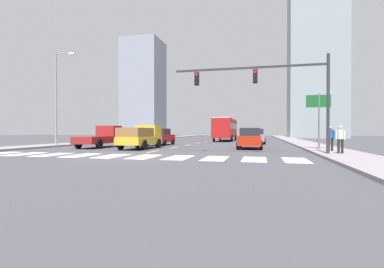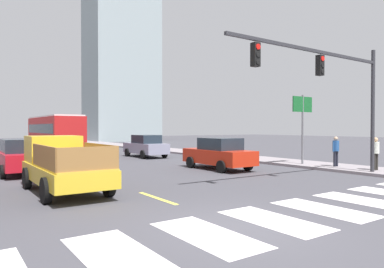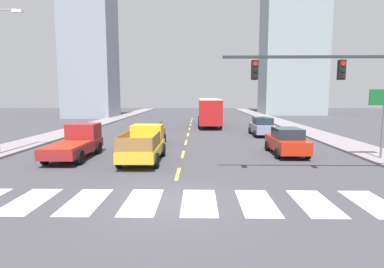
% 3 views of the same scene
% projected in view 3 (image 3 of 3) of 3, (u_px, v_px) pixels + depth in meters
% --- Properties ---
extents(ground_plane, '(160.00, 160.00, 0.00)m').
position_uv_depth(ground_plane, '(171.00, 202.00, 11.09)').
color(ground_plane, '#403F45').
extents(sidewalk_right, '(3.03, 110.00, 0.15)m').
position_uv_depth(sidewalk_right, '(320.00, 135.00, 28.70)').
color(sidewalk_right, gray).
rests_on(sidewalk_right, ground).
extents(sidewalk_left, '(3.03, 110.00, 0.15)m').
position_uv_depth(sidewalk_left, '(58.00, 135.00, 29.18)').
color(sidewalk_left, gray).
rests_on(sidewalk_left, ground).
extents(crosswalk_stripe_2, '(1.23, 2.86, 0.01)m').
position_uv_depth(crosswalk_stripe_2, '(29.00, 201.00, 11.19)').
color(crosswalk_stripe_2, silver).
rests_on(crosswalk_stripe_2, ground).
extents(crosswalk_stripe_3, '(1.23, 2.86, 0.01)m').
position_uv_depth(crosswalk_stripe_3, '(85.00, 201.00, 11.15)').
color(crosswalk_stripe_3, silver).
rests_on(crosswalk_stripe_3, ground).
extents(crosswalk_stripe_4, '(1.23, 2.86, 0.01)m').
position_uv_depth(crosswalk_stripe_4, '(142.00, 202.00, 11.11)').
color(crosswalk_stripe_4, silver).
rests_on(crosswalk_stripe_4, ground).
extents(crosswalk_stripe_5, '(1.23, 2.86, 0.01)m').
position_uv_depth(crosswalk_stripe_5, '(199.00, 202.00, 11.07)').
color(crosswalk_stripe_5, silver).
rests_on(crosswalk_stripe_5, ground).
extents(crosswalk_stripe_6, '(1.23, 2.86, 0.01)m').
position_uv_depth(crosswalk_stripe_6, '(257.00, 202.00, 11.03)').
color(crosswalk_stripe_6, silver).
rests_on(crosswalk_stripe_6, ground).
extents(crosswalk_stripe_7, '(1.23, 2.86, 0.01)m').
position_uv_depth(crosswalk_stripe_7, '(314.00, 203.00, 10.99)').
color(crosswalk_stripe_7, silver).
rests_on(crosswalk_stripe_7, ground).
extents(crosswalk_stripe_8, '(1.23, 2.86, 0.01)m').
position_uv_depth(crosswalk_stripe_8, '(373.00, 203.00, 10.95)').
color(crosswalk_stripe_8, silver).
rests_on(crosswalk_stripe_8, ground).
extents(lane_dash_0, '(0.16, 2.40, 0.01)m').
position_uv_depth(lane_dash_0, '(178.00, 174.00, 15.06)').
color(lane_dash_0, '#E0D046').
rests_on(lane_dash_0, ground).
extents(lane_dash_1, '(0.16, 2.40, 0.01)m').
position_uv_depth(lane_dash_1, '(183.00, 154.00, 20.02)').
color(lane_dash_1, '#E0D046').
rests_on(lane_dash_1, ground).
extents(lane_dash_2, '(0.16, 2.40, 0.01)m').
position_uv_depth(lane_dash_2, '(186.00, 142.00, 24.98)').
color(lane_dash_2, '#E0D046').
rests_on(lane_dash_2, ground).
extents(lane_dash_3, '(0.16, 2.40, 0.01)m').
position_uv_depth(lane_dash_3, '(188.00, 135.00, 29.94)').
color(lane_dash_3, '#E0D046').
rests_on(lane_dash_3, ground).
extents(lane_dash_4, '(0.16, 2.40, 0.01)m').
position_uv_depth(lane_dash_4, '(189.00, 129.00, 34.90)').
color(lane_dash_4, '#E0D046').
rests_on(lane_dash_4, ground).
extents(lane_dash_5, '(0.16, 2.40, 0.01)m').
position_uv_depth(lane_dash_5, '(191.00, 125.00, 39.86)').
color(lane_dash_5, '#E0D046').
rests_on(lane_dash_5, ground).
extents(lane_dash_6, '(0.16, 2.40, 0.01)m').
position_uv_depth(lane_dash_6, '(191.00, 121.00, 44.82)').
color(lane_dash_6, '#E0D046').
rests_on(lane_dash_6, ground).
extents(lane_dash_7, '(0.16, 2.40, 0.01)m').
position_uv_depth(lane_dash_7, '(192.00, 119.00, 49.78)').
color(lane_dash_7, '#E0D046').
rests_on(lane_dash_7, ground).
extents(pickup_stakebed, '(2.18, 5.20, 1.96)m').
position_uv_depth(pickup_stakebed, '(144.00, 144.00, 18.10)').
color(pickup_stakebed, gold).
rests_on(pickup_stakebed, ground).
extents(pickup_dark, '(2.18, 5.20, 1.96)m').
position_uv_depth(pickup_dark, '(77.00, 142.00, 18.96)').
color(pickup_dark, maroon).
rests_on(pickup_dark, ground).
extents(city_bus, '(2.72, 10.80, 3.32)m').
position_uv_depth(city_bus, '(209.00, 110.00, 37.96)').
color(city_bus, red).
rests_on(city_bus, ground).
extents(sedan_near_right, '(2.02, 4.40, 1.72)m').
position_uv_depth(sedan_near_right, '(151.00, 133.00, 23.83)').
color(sedan_near_right, red).
rests_on(sedan_near_right, ground).
extents(sedan_far, '(2.02, 4.40, 1.72)m').
position_uv_depth(sedan_far, '(262.00, 126.00, 29.06)').
color(sedan_far, gray).
rests_on(sedan_far, ground).
extents(sedan_near_left, '(2.02, 4.40, 1.72)m').
position_uv_depth(sedan_near_left, '(287.00, 141.00, 19.76)').
color(sedan_near_left, red).
rests_on(sedan_near_left, ground).
extents(traffic_signal_gantry, '(9.36, 0.27, 6.00)m').
position_uv_depth(traffic_signal_gantry, '(368.00, 85.00, 13.39)').
color(traffic_signal_gantry, '#2D2D33').
rests_on(traffic_signal_gantry, ground).
extents(direction_sign_green, '(1.70, 0.12, 4.20)m').
position_uv_depth(direction_sign_green, '(384.00, 108.00, 17.73)').
color(direction_sign_green, slate).
rests_on(direction_sign_green, ground).
extents(tower_tall_centre, '(11.33, 8.41, 33.36)m').
position_uv_depth(tower_tall_centre, '(294.00, 27.00, 59.19)').
color(tower_tall_centre, '#8D9CA0').
rests_on(tower_tall_centre, ground).
extents(block_mid_left, '(7.84, 7.71, 20.88)m').
position_uv_depth(block_mid_left, '(90.00, 55.00, 52.02)').
color(block_mid_left, '#8A92A0').
rests_on(block_mid_left, ground).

